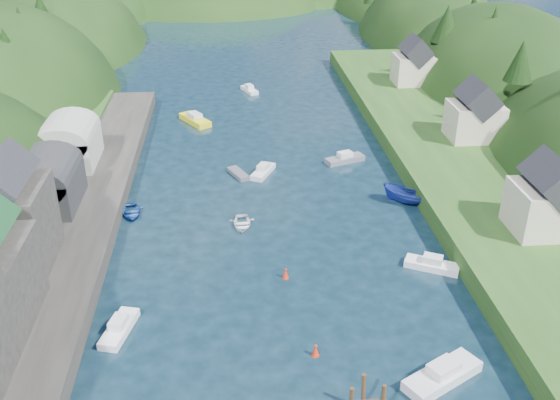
{
  "coord_description": "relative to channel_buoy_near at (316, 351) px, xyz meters",
  "views": [
    {
      "loc": [
        -5.14,
        -31.91,
        34.94
      ],
      "look_at": [
        0.0,
        28.0,
        4.0
      ],
      "focal_mm": 40.0,
      "sensor_mm": 36.0,
      "label": 1
    }
  ],
  "objects": [
    {
      "name": "boat_sheds",
      "position": [
        -27.18,
        31.44,
        4.79
      ],
      "size": [
        7.0,
        21.0,
        7.5
      ],
      "color": "#2D2D30",
      "rests_on": "quay_left"
    },
    {
      "name": "channel_buoy_near",
      "position": [
        0.0,
        0.0,
        0.0
      ],
      "size": [
        0.7,
        0.7,
        1.1
      ],
      "color": "#B5260E",
      "rests_on": "ground"
    },
    {
      "name": "quay_left",
      "position": [
        -25.18,
        12.44,
        0.52
      ],
      "size": [
        12.0,
        110.0,
        2.0
      ],
      "primitive_type": "cube",
      "color": "#2D2B28",
      "rests_on": "ground"
    },
    {
      "name": "hill_trees",
      "position": [
        -0.1,
        56.71,
        10.6
      ],
      "size": [
        90.91,
        147.06,
        12.13
      ],
      "color": "black",
      "rests_on": "ground"
    },
    {
      "name": "hillside_right",
      "position": [
        43.82,
        67.44,
        -7.89
      ],
      "size": [
        36.0,
        245.56,
        48.0
      ],
      "color": "black",
      "rests_on": "ground"
    },
    {
      "name": "ground",
      "position": [
        -1.18,
        42.44,
        -0.48
      ],
      "size": [
        600.0,
        600.0,
        0.0
      ],
      "primitive_type": "plane",
      "color": "black",
      "rests_on": "ground"
    },
    {
      "name": "terrace_right",
      "position": [
        23.82,
        32.44,
        0.72
      ],
      "size": [
        16.0,
        120.0,
        2.4
      ],
      "primitive_type": "cube",
      "color": "#234719",
      "rests_on": "ground"
    },
    {
      "name": "right_bank_cottages",
      "position": [
        26.82,
        40.77,
        5.36
      ],
      "size": [
        9.0,
        59.24,
        8.41
      ],
      "color": "beige",
      "rests_on": "terrace_right"
    },
    {
      "name": "moored_boats",
      "position": [
        -1.51,
        16.75,
        0.14
      ],
      "size": [
        37.74,
        100.01,
        2.29
      ],
      "color": "white",
      "rests_on": "ground"
    },
    {
      "name": "channel_buoy_far",
      "position": [
        -1.4,
        11.44,
        0.0
      ],
      "size": [
        0.7,
        0.7,
        1.1
      ],
      "color": "#B5260E",
      "rests_on": "ground"
    },
    {
      "name": "hillside_left",
      "position": [
        -46.18,
        67.44,
        -8.51
      ],
      "size": [
        44.0,
        245.56,
        52.0
      ],
      "color": "black",
      "rests_on": "ground"
    },
    {
      "name": "far_hills",
      "position": [
        0.03,
        166.44,
        -11.28
      ],
      "size": [
        103.0,
        68.0,
        44.0
      ],
      "color": "black",
      "rests_on": "ground"
    }
  ]
}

